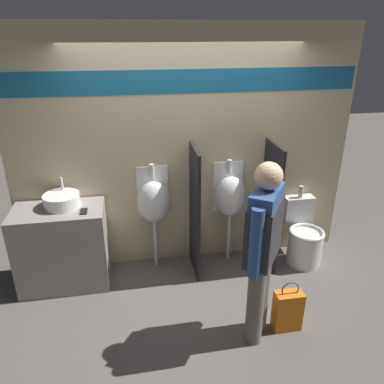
{
  "coord_description": "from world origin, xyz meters",
  "views": [
    {
      "loc": [
        -0.61,
        -3.36,
        2.63
      ],
      "look_at": [
        0.0,
        0.17,
        1.05
      ],
      "focal_mm": 35.0,
      "sensor_mm": 36.0,
      "label": 1
    }
  ],
  "objects_px": {
    "sink_basin": "(62,200)",
    "urinal_far": "(230,196)",
    "person_in_vest": "(263,243)",
    "cell_phone": "(84,211)",
    "shopping_bag": "(288,310)",
    "toilet": "(303,238)",
    "urinal_near_counter": "(154,202)"
  },
  "relations": [
    {
      "from": "cell_phone",
      "to": "person_in_vest",
      "type": "bearing_deg",
      "value": -33.0
    },
    {
      "from": "person_in_vest",
      "to": "shopping_bag",
      "type": "distance_m",
      "value": 0.84
    },
    {
      "from": "person_in_vest",
      "to": "shopping_bag",
      "type": "bearing_deg",
      "value": -51.08
    },
    {
      "from": "sink_basin",
      "to": "toilet",
      "type": "bearing_deg",
      "value": -2.04
    },
    {
      "from": "cell_phone",
      "to": "toilet",
      "type": "xyz_separation_m",
      "value": [
        2.49,
        0.07,
        -0.61
      ]
    },
    {
      "from": "cell_phone",
      "to": "urinal_far",
      "type": "bearing_deg",
      "value": 9.28
    },
    {
      "from": "toilet",
      "to": "shopping_bag",
      "type": "height_order",
      "value": "toilet"
    },
    {
      "from": "urinal_far",
      "to": "sink_basin",
      "type": "bearing_deg",
      "value": -177.06
    },
    {
      "from": "sink_basin",
      "to": "urinal_near_counter",
      "type": "relative_size",
      "value": 0.3
    },
    {
      "from": "shopping_bag",
      "to": "cell_phone",
      "type": "bearing_deg",
      "value": 152.25
    },
    {
      "from": "sink_basin",
      "to": "urinal_far",
      "type": "relative_size",
      "value": 0.3
    },
    {
      "from": "sink_basin",
      "to": "person_in_vest",
      "type": "height_order",
      "value": "person_in_vest"
    },
    {
      "from": "urinal_far",
      "to": "shopping_bag",
      "type": "relative_size",
      "value": 2.4
    },
    {
      "from": "cell_phone",
      "to": "urinal_near_counter",
      "type": "relative_size",
      "value": 0.11
    },
    {
      "from": "sink_basin",
      "to": "shopping_bag",
      "type": "height_order",
      "value": "sink_basin"
    },
    {
      "from": "urinal_near_counter",
      "to": "shopping_bag",
      "type": "xyz_separation_m",
      "value": [
        1.13,
        -1.24,
        -0.64
      ]
    },
    {
      "from": "cell_phone",
      "to": "person_in_vest",
      "type": "height_order",
      "value": "person_in_vest"
    },
    {
      "from": "shopping_bag",
      "to": "person_in_vest",
      "type": "bearing_deg",
      "value": -175.41
    },
    {
      "from": "sink_basin",
      "to": "person_in_vest",
      "type": "distance_m",
      "value": 2.13
    },
    {
      "from": "cell_phone",
      "to": "shopping_bag",
      "type": "bearing_deg",
      "value": -27.75
    },
    {
      "from": "urinal_near_counter",
      "to": "urinal_far",
      "type": "distance_m",
      "value": 0.88
    },
    {
      "from": "urinal_far",
      "to": "toilet",
      "type": "bearing_deg",
      "value": -12.25
    },
    {
      "from": "urinal_far",
      "to": "toilet",
      "type": "relative_size",
      "value": 1.4
    },
    {
      "from": "cell_phone",
      "to": "sink_basin",
      "type": "bearing_deg",
      "value": 143.91
    },
    {
      "from": "toilet",
      "to": "urinal_near_counter",
      "type": "bearing_deg",
      "value": 173.81
    },
    {
      "from": "cell_phone",
      "to": "urinal_far",
      "type": "distance_m",
      "value": 1.63
    },
    {
      "from": "toilet",
      "to": "cell_phone",
      "type": "bearing_deg",
      "value": -178.35
    },
    {
      "from": "urinal_far",
      "to": "cell_phone",
      "type": "bearing_deg",
      "value": -170.72
    },
    {
      "from": "urinal_near_counter",
      "to": "urinal_far",
      "type": "bearing_deg",
      "value": 0.0
    },
    {
      "from": "urinal_far",
      "to": "person_in_vest",
      "type": "xyz_separation_m",
      "value": [
        -0.07,
        -1.27,
        0.14
      ]
    },
    {
      "from": "person_in_vest",
      "to": "shopping_bag",
      "type": "xyz_separation_m",
      "value": [
        0.31,
        0.03,
        -0.78
      ]
    },
    {
      "from": "sink_basin",
      "to": "cell_phone",
      "type": "xyz_separation_m",
      "value": [
        0.23,
        -0.17,
        -0.06
      ]
    }
  ]
}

